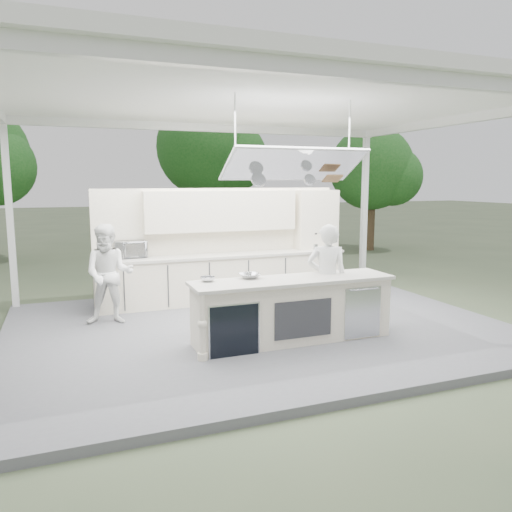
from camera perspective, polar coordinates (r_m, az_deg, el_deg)
name	(u,v)px	position (r m, az deg, el deg)	size (l,w,h in m)	color
ground	(259,332)	(8.46, 0.30, -8.71)	(90.00, 90.00, 0.00)	#4B563B
stage_deck	(259,329)	(8.44, 0.30, -8.32)	(8.00, 6.00, 0.12)	#5A5A5E
tent	(259,104)	(8.15, 0.38, 17.03)	(8.20, 6.20, 3.86)	white
demo_island	(292,310)	(7.55, 4.11, -6.14)	(3.10, 0.79, 0.95)	white
back_counter	(224,277)	(10.05, -3.64, -2.43)	(5.08, 0.72, 0.95)	white
back_wall_unit	(241,227)	(10.25, -1.68, 3.32)	(5.05, 0.48, 2.25)	white
tree_cluster	(149,158)	(17.53, -12.13, 10.91)	(19.55, 9.40, 5.85)	#4A3825
head_chef	(327,279)	(7.97, 8.10, -2.57)	(0.63, 0.41, 1.73)	silver
sous_chef	(109,274)	(8.71, -16.44, -2.02)	(0.82, 0.64, 1.69)	white
toaster_oven	(130,249)	(9.75, -14.21, 0.76)	(0.59, 0.40, 0.32)	silver
bowl_large	(250,276)	(7.46, -0.73, -2.28)	(0.30, 0.30, 0.07)	#B9BBC1
bowl_small	(208,279)	(7.26, -5.55, -2.65)	(0.21, 0.21, 0.07)	#B5B7BC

